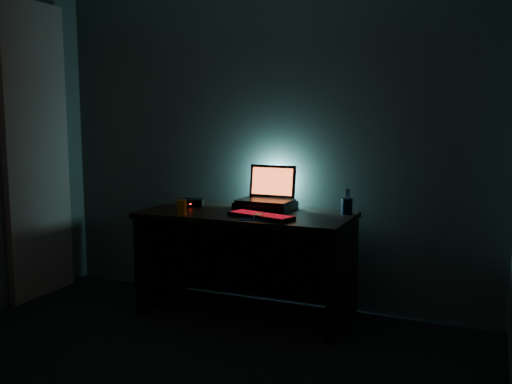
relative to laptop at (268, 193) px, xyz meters
The scene contains 11 objects.
room 1.85m from the laptop, 93.02° to the right, with size 3.50×4.00×2.50m.
desk 0.41m from the laptop, 125.04° to the right, with size 1.50×0.70×0.75m.
curtain 1.87m from the laptop, 167.88° to the right, with size 0.06×0.65×2.30m, color #BEB398.
riser 0.10m from the laptop, 91.48° to the right, with size 0.40×0.30×0.06m, color black.
laptop is the anchor object (origin of this frame).
keyboard 0.39m from the laptop, 76.23° to the right, with size 0.50×0.28×0.03m.
mousepad 0.41m from the laptop, 78.12° to the right, with size 0.22×0.20×0.00m, color #0B244F.
mouse 0.41m from the laptop, 78.12° to the right, with size 0.05×0.09×0.03m, color gray.
pen_cup 0.59m from the laptop, ahead, with size 0.08×0.08×0.11m, color black.
juice_glass 0.66m from the laptop, 132.63° to the right, with size 0.06×0.06×0.11m, color #CF710A.
router 0.60m from the laptop, behind, with size 0.20×0.18×0.06m.
Camera 1 is at (1.61, -2.04, 1.43)m, focal length 40.00 mm.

